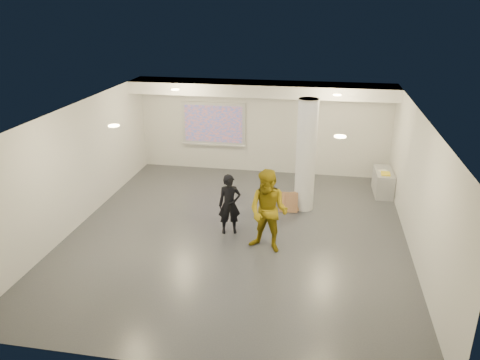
% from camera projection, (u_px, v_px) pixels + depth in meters
% --- Properties ---
extents(floor, '(8.00, 9.00, 0.01)m').
position_uv_depth(floor, '(237.00, 234.00, 11.34)').
color(floor, '#3A3D43').
rests_on(floor, ground).
extents(ceiling, '(8.00, 9.00, 0.01)m').
position_uv_depth(ceiling, '(237.00, 112.00, 10.26)').
color(ceiling, silver).
rests_on(ceiling, floor).
extents(wall_back, '(8.00, 0.01, 3.00)m').
position_uv_depth(wall_back, '(263.00, 127.00, 14.93)').
color(wall_back, silver).
rests_on(wall_back, floor).
extents(wall_front, '(8.00, 0.01, 3.00)m').
position_uv_depth(wall_front, '(179.00, 286.00, 6.67)').
color(wall_front, silver).
rests_on(wall_front, floor).
extents(wall_left, '(0.01, 9.00, 3.00)m').
position_uv_depth(wall_left, '(77.00, 166.00, 11.46)').
color(wall_left, silver).
rests_on(wall_left, floor).
extents(wall_right, '(0.01, 9.00, 3.00)m').
position_uv_depth(wall_right, '(418.00, 188.00, 10.14)').
color(wall_right, silver).
rests_on(wall_right, floor).
extents(soffit_band, '(8.00, 1.10, 0.36)m').
position_uv_depth(soffit_band, '(261.00, 89.00, 13.95)').
color(soffit_band, white).
rests_on(soffit_band, ceiling).
extents(downlight_nw, '(0.22, 0.22, 0.02)m').
position_uv_depth(downlight_nw, '(175.00, 90.00, 12.92)').
color(downlight_nw, '#EBD28B').
rests_on(downlight_nw, ceiling).
extents(downlight_ne, '(0.22, 0.22, 0.02)m').
position_uv_depth(downlight_ne, '(337.00, 95.00, 12.19)').
color(downlight_ne, '#EBD28B').
rests_on(downlight_ne, ceiling).
extents(downlight_sw, '(0.22, 0.22, 0.02)m').
position_uv_depth(downlight_sw, '(114.00, 126.00, 9.25)').
color(downlight_sw, '#EBD28B').
rests_on(downlight_sw, ceiling).
extents(downlight_se, '(0.22, 0.22, 0.02)m').
position_uv_depth(downlight_se, '(340.00, 137.00, 8.52)').
color(downlight_se, '#EBD28B').
rests_on(downlight_se, ceiling).
extents(column, '(0.52, 0.52, 3.00)m').
position_uv_depth(column, '(306.00, 156.00, 12.20)').
color(column, white).
rests_on(column, floor).
extents(projection_screen, '(2.10, 0.13, 1.42)m').
position_uv_depth(projection_screen, '(214.00, 124.00, 15.14)').
color(projection_screen, silver).
rests_on(projection_screen, wall_back).
extents(credenza, '(0.53, 1.20, 0.69)m').
position_uv_depth(credenza, '(383.00, 182.00, 13.59)').
color(credenza, '#989A9D').
rests_on(credenza, floor).
extents(papers_stack, '(0.34, 0.38, 0.02)m').
position_uv_depth(papers_stack, '(384.00, 172.00, 13.38)').
color(papers_stack, white).
rests_on(papers_stack, credenza).
extents(postit_pad, '(0.26, 0.35, 0.03)m').
position_uv_depth(postit_pad, '(386.00, 174.00, 13.21)').
color(postit_pad, yellow).
rests_on(postit_pad, credenza).
extents(cardboard_back, '(0.52, 0.35, 0.52)m').
position_uv_depth(cardboard_back, '(293.00, 202.00, 12.49)').
color(cardboard_back, '#9F6E48').
rests_on(cardboard_back, floor).
extents(cardboard_front, '(0.51, 0.25, 0.53)m').
position_uv_depth(cardboard_front, '(288.00, 202.00, 12.45)').
color(cardboard_front, '#9F6E48').
rests_on(cardboard_front, floor).
extents(woman, '(0.62, 0.50, 1.48)m').
position_uv_depth(woman, '(230.00, 204.00, 11.16)').
color(woman, black).
rests_on(woman, floor).
extents(man, '(1.09, 0.95, 1.91)m').
position_uv_depth(man, '(268.00, 211.00, 10.30)').
color(man, '#997E11').
rests_on(man, floor).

